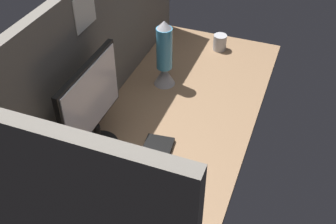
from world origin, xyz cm
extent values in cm
cube|color=#8C6B4C|center=(0.00, 0.00, -1.50)|extent=(180.00, 80.00, 3.00)
cube|color=slate|center=(0.00, 37.50, 34.28)|extent=(180.00, 5.00, 68.56)
cube|color=white|center=(-10.64, 34.70, 57.64)|extent=(15.96, 0.40, 15.17)
cube|color=slate|center=(-87.50, 0.00, 34.28)|extent=(5.00, 80.00, 68.56)
cylinder|color=black|center=(-30.03, 24.50, 0.90)|extent=(18.00, 18.00, 1.80)
cylinder|color=black|center=(-30.03, 24.50, 7.30)|extent=(3.20, 3.20, 11.00)
cube|color=black|center=(-30.03, 25.50, 28.68)|extent=(44.82, 2.40, 31.75)
cube|color=silver|center=(-30.03, 24.10, 28.68)|extent=(42.42, 0.60, 29.35)
cube|color=black|center=(-33.29, -2.93, 1.00)|extent=(38.27, 17.27, 2.00)
ellipsoid|color=black|center=(-63.18, -0.66, 1.70)|extent=(6.60, 10.14, 3.40)
cylinder|color=#B2B2B7|center=(72.57, -4.91, 4.86)|extent=(8.14, 8.14, 9.73)
cone|color=#A5A5AD|center=(27.07, 14.02, 5.32)|extent=(11.71, 11.71, 10.65)
cylinder|color=#3F99CC|center=(27.07, 14.02, 22.36)|extent=(8.52, 8.52, 23.43)
cone|color=#A5A5AD|center=(27.07, 14.02, 36.21)|extent=(7.67, 7.67, 4.26)
camera|label=1|loc=(-146.46, -53.99, 136.50)|focal=44.27mm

